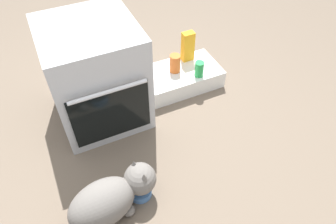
% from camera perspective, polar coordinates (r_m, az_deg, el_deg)
% --- Properties ---
extents(ground, '(8.00, 8.00, 0.00)m').
position_cam_1_polar(ground, '(2.04, -5.70, -7.95)').
color(ground, '#6B5B4C').
extents(oven, '(0.57, 0.63, 0.70)m').
position_cam_1_polar(oven, '(2.09, -13.00, 6.56)').
color(oven, '#B7BABF').
rests_on(oven, ground).
extents(pantry_cabinet, '(0.59, 0.35, 0.14)m').
position_cam_1_polar(pantry_cabinet, '(2.46, 2.42, 6.36)').
color(pantry_cabinet, white).
rests_on(pantry_cabinet, ground).
extents(food_bowl, '(0.14, 0.14, 0.08)m').
position_cam_1_polar(food_bowl, '(1.87, -5.09, -14.15)').
color(food_bowl, '#4C7AB7').
rests_on(food_bowl, ground).
extents(cat, '(0.79, 0.31, 0.26)m').
position_cam_1_polar(cat, '(1.74, -10.56, -15.27)').
color(cat, slate).
rests_on(cat, ground).
extents(soda_can, '(0.07, 0.07, 0.12)m').
position_cam_1_polar(soda_can, '(2.33, 5.70, 7.78)').
color(soda_can, green).
rests_on(soda_can, pantry_cabinet).
extents(sauce_jar, '(0.08, 0.08, 0.14)m').
position_cam_1_polar(sauce_jar, '(2.36, 1.28, 8.85)').
color(sauce_jar, '#D16023').
rests_on(sauce_jar, pantry_cabinet).
extents(juice_carton, '(0.09, 0.06, 0.24)m').
position_cam_1_polar(juice_carton, '(2.45, 3.62, 11.82)').
color(juice_carton, orange).
rests_on(juice_carton, pantry_cabinet).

